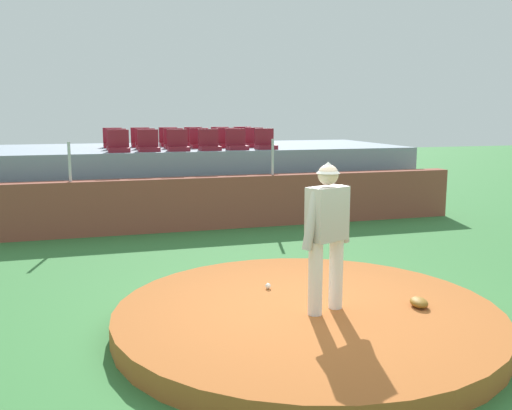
{
  "coord_description": "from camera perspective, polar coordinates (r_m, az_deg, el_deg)",
  "views": [
    {
      "loc": [
        -2.42,
        -5.97,
        2.55
      ],
      "look_at": [
        0.0,
        2.12,
        1.15
      ],
      "focal_mm": 39.6,
      "sensor_mm": 36.0,
      "label": 1
    }
  ],
  "objects": [
    {
      "name": "stadium_chair_13",
      "position": [
        15.13,
        -11.58,
        6.37
      ],
      "size": [
        0.48,
        0.44,
        0.5
      ],
      "rotation": [
        0.0,
        0.0,
        3.14
      ],
      "color": "maroon",
      "rests_on": "bleacher_platform"
    },
    {
      "name": "stadium_chair_6",
      "position": [
        14.19,
        -13.9,
        6.1
      ],
      "size": [
        0.48,
        0.44,
        0.5
      ],
      "rotation": [
        0.0,
        0.0,
        3.14
      ],
      "color": "maroon",
      "rests_on": "bleacher_platform"
    },
    {
      "name": "stadium_chair_9",
      "position": [
        14.42,
        -5.7,
        6.38
      ],
      "size": [
        0.48,
        0.44,
        0.5
      ],
      "rotation": [
        0.0,
        0.0,
        3.14
      ],
      "color": "maroon",
      "rests_on": "bleacher_platform"
    },
    {
      "name": "ground_plane",
      "position": [
        6.93,
        5.13,
        -12.22
      ],
      "size": [
        60.0,
        60.0,
        0.0
      ],
      "primitive_type": "plane",
      "color": "#367438"
    },
    {
      "name": "stadium_chair_7",
      "position": [
        14.24,
        -11.08,
        6.21
      ],
      "size": [
        0.48,
        0.44,
        0.5
      ],
      "rotation": [
        0.0,
        0.0,
        3.14
      ],
      "color": "maroon",
      "rests_on": "bleacher_platform"
    },
    {
      "name": "stadium_chair_16",
      "position": [
        15.47,
        -3.59,
        6.61
      ],
      "size": [
        0.48,
        0.44,
        0.5
      ],
      "rotation": [
        0.0,
        0.0,
        3.14
      ],
      "color": "maroon",
      "rests_on": "bleacher_platform"
    },
    {
      "name": "stadium_chair_12",
      "position": [
        15.06,
        -14.26,
        6.26
      ],
      "size": [
        0.48,
        0.44,
        0.5
      ],
      "rotation": [
        0.0,
        0.0,
        3.14
      ],
      "color": "maroon",
      "rests_on": "bleacher_platform"
    },
    {
      "name": "fence_post_right",
      "position": [
        12.7,
        1.69,
        4.88
      ],
      "size": [
        0.06,
        0.06,
        0.8
      ],
      "primitive_type": "cylinder",
      "color": "silver",
      "rests_on": "brick_barrier"
    },
    {
      "name": "fence_post_left",
      "position": [
        12.07,
        -18.32,
        4.17
      ],
      "size": [
        0.06,
        0.06,
        0.8
      ],
      "primitive_type": "cylinder",
      "color": "silver",
      "rests_on": "brick_barrier"
    },
    {
      "name": "fielding_glove",
      "position": [
        7.09,
        16.14,
        -9.43
      ],
      "size": [
        0.26,
        0.33,
        0.11
      ],
      "primitive_type": "ellipsoid",
      "rotation": [
        0.0,
        0.0,
        1.37
      ],
      "color": "brown",
      "rests_on": "pitchers_mound"
    },
    {
      "name": "stadium_chair_17",
      "position": [
        15.66,
        -1.29,
        6.66
      ],
      "size": [
        0.48,
        0.44,
        0.5
      ],
      "rotation": [
        0.0,
        0.0,
        3.14
      ],
      "color": "maroon",
      "rests_on": "bleacher_platform"
    },
    {
      "name": "stadium_chair_11",
      "position": [
        14.76,
        -0.1,
        6.49
      ],
      "size": [
        0.48,
        0.44,
        0.5
      ],
      "rotation": [
        0.0,
        0.0,
        3.14
      ],
      "color": "maroon",
      "rests_on": "bleacher_platform"
    },
    {
      "name": "stadium_chair_4",
      "position": [
        13.74,
        -1.99,
        6.27
      ],
      "size": [
        0.48,
        0.44,
        0.5
      ],
      "rotation": [
        0.0,
        0.0,
        3.14
      ],
      "color": "maroon",
      "rests_on": "bleacher_platform"
    },
    {
      "name": "stadium_chair_14",
      "position": [
        15.22,
        -8.81,
        6.47
      ],
      "size": [
        0.48,
        0.44,
        0.5
      ],
      "rotation": [
        0.0,
        0.0,
        3.14
      ],
      "color": "maroon",
      "rests_on": "bleacher_platform"
    },
    {
      "name": "stadium_chair_2",
      "position": [
        13.42,
        -7.89,
        6.11
      ],
      "size": [
        0.48,
        0.44,
        0.5
      ],
      "rotation": [
        0.0,
        0.0,
        3.14
      ],
      "color": "maroon",
      "rests_on": "bleacher_platform"
    },
    {
      "name": "bleacher_platform",
      "position": [
        15.18,
        -7.38,
        2.79
      ],
      "size": [
        11.41,
        4.32,
        1.64
      ],
      "primitive_type": "cube",
      "color": "#818F9F",
      "rests_on": "ground_plane"
    },
    {
      "name": "baseball",
      "position": [
        7.48,
        1.22,
        -8.19
      ],
      "size": [
        0.07,
        0.07,
        0.07
      ],
      "primitive_type": "sphere",
      "color": "white",
      "rests_on": "pitchers_mound"
    },
    {
      "name": "stadium_chair_8",
      "position": [
        14.34,
        -8.28,
        6.31
      ],
      "size": [
        0.48,
        0.44,
        0.5
      ],
      "rotation": [
        0.0,
        0.0,
        3.14
      ],
      "color": "maroon",
      "rests_on": "bleacher_platform"
    },
    {
      "name": "stadium_chair_5",
      "position": [
        13.92,
        0.93,
        6.31
      ],
      "size": [
        0.48,
        0.44,
        0.5
      ],
      "rotation": [
        0.0,
        0.0,
        3.14
      ],
      "color": "maroon",
      "rests_on": "bleacher_platform"
    },
    {
      "name": "stadium_chair_10",
      "position": [
        14.57,
        -2.99,
        6.44
      ],
      "size": [
        0.48,
        0.44,
        0.5
      ],
      "rotation": [
        0.0,
        0.0,
        3.14
      ],
      "color": "maroon",
      "rests_on": "bleacher_platform"
    },
    {
      "name": "stadium_chair_3",
      "position": [
        13.55,
        -4.75,
        6.2
      ],
      "size": [
        0.48,
        0.44,
        0.5
      ],
      "rotation": [
        0.0,
        0.0,
        3.14
      ],
      "color": "maroon",
      "rests_on": "bleacher_platform"
    },
    {
      "name": "pitchers_mound",
      "position": [
        6.89,
        5.15,
        -11.25
      ],
      "size": [
        4.57,
        4.57,
        0.25
      ],
      "primitive_type": "cylinder",
      "color": "#A85928",
      "rests_on": "ground_plane"
    },
    {
      "name": "brick_barrier",
      "position": [
        12.42,
        -5.2,
        0.21
      ],
      "size": [
        12.02,
        0.4,
        1.15
      ],
      "primitive_type": "cube",
      "color": "brown",
      "rests_on": "ground_plane"
    },
    {
      "name": "stadium_chair_0",
      "position": [
        13.28,
        -13.7,
        5.9
      ],
      "size": [
        0.48,
        0.44,
        0.5
      ],
      "rotation": [
        0.0,
        0.0,
        3.14
      ],
      "color": "maroon",
      "rests_on": "bleacher_platform"
    },
    {
      "name": "stadium_chair_1",
      "position": [
        13.36,
        -10.8,
        6.02
      ],
      "size": [
        0.48,
        0.44,
        0.5
      ],
      "rotation": [
        0.0,
        0.0,
        3.14
      ],
      "color": "maroon",
      "rests_on": "bleacher_platform"
    },
    {
      "name": "stadium_chair_15",
      "position": [
        15.33,
        -6.3,
        6.54
      ],
      "size": [
        0.48,
        0.44,
        0.5
      ],
      "rotation": [
        0.0,
        0.0,
        3.14
      ],
      "color": "maroon",
      "rests_on": "bleacher_platform"
    },
    {
      "name": "pitcher",
      "position": [
        6.48,
        7.18,
        -2.12
      ],
      "size": [
        0.73,
        0.42,
        1.75
      ],
      "rotation": [
        0.0,
        0.0,
        0.41
      ],
      "color": "silver",
      "rests_on": "pitchers_mound"
    }
  ]
}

